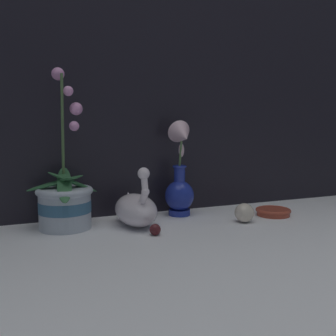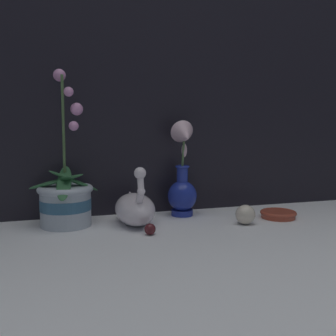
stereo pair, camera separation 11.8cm
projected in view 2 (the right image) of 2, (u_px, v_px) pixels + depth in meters
The scene contains 8 objects.
ground_plane at pixel (194, 234), 1.07m from camera, with size 2.80×2.80×0.00m, color white.
window_backdrop at pixel (164, 32), 1.29m from camera, with size 2.80×0.03×1.20m.
orchid_potted_plant at pixel (66, 198), 1.15m from camera, with size 0.21×0.21×0.46m.
swan_figurine at pixel (135, 208), 1.17m from camera, with size 0.12×0.21×0.18m.
blue_vase at pixel (183, 180), 1.27m from camera, with size 0.10×0.12×0.31m.
glass_sphere at pixel (245, 215), 1.17m from camera, with size 0.06×0.06×0.06m.
amber_dish at pixel (278, 214), 1.25m from camera, with size 0.11×0.11×0.02m.
glass_bauble at pixel (150, 229), 1.06m from camera, with size 0.03×0.03×0.03m.
Camera 2 is at (-0.36, -0.98, 0.30)m, focal length 42.00 mm.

